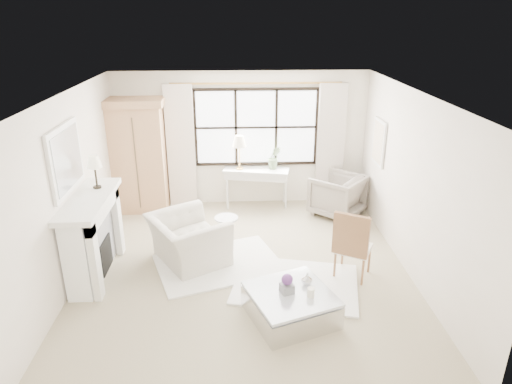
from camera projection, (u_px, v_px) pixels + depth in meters
floor at (245, 270)px, 7.09m from camera, size 5.50×5.50×0.00m
ceiling at (243, 95)px, 6.10m from camera, size 5.50×5.50×0.00m
wall_back at (241, 139)px, 9.15m from camera, size 5.00×0.00×5.00m
wall_front at (250, 301)px, 4.04m from camera, size 5.00×0.00×5.00m
wall_left at (69, 192)px, 6.49m from camera, size 0.00×5.50×5.50m
wall_right at (414, 186)px, 6.70m from camera, size 0.00×5.50×5.50m
window_pane at (256, 127)px, 9.05m from camera, size 2.40×0.02×1.50m
window_frame at (256, 127)px, 9.04m from camera, size 2.50×0.04×1.50m
curtain_rod at (256, 83)px, 8.67m from camera, size 3.30×0.04×0.04m
curtain_left at (181, 147)px, 9.05m from camera, size 0.55×0.10×2.47m
curtain_right at (331, 145)px, 9.17m from camera, size 0.55×0.10×2.47m
fireplace at (91, 236)px, 6.76m from camera, size 0.58×1.66×1.26m
mirror_frame at (65, 159)px, 6.31m from camera, size 0.05×1.15×0.95m
mirror_glass at (68, 159)px, 6.31m from camera, size 0.02×1.00×0.80m
art_frame at (379, 142)px, 8.20m from camera, size 0.04×0.62×0.82m
art_canvas at (378, 142)px, 8.20m from camera, size 0.01×0.52×0.72m
mantel_lamp at (94, 163)px, 6.74m from camera, size 0.22×0.22×0.51m
armoire at (139, 155)px, 8.88m from camera, size 1.12×0.71×2.24m
console_table at (256, 188)px, 9.29m from camera, size 1.36×0.69×0.80m
console_lamp at (239, 142)px, 8.93m from camera, size 0.28×0.28×0.69m
orchid_plant at (274, 158)px, 9.07m from camera, size 0.26×0.22×0.47m
side_table at (226, 227)px, 7.76m from camera, size 0.40×0.40×0.51m
rug_left at (219, 264)px, 7.22m from camera, size 2.21×1.87×0.03m
rug_right at (296, 284)px, 6.70m from camera, size 2.02×1.69×0.03m
club_armchair at (188, 240)px, 7.21m from camera, size 1.48×1.53×0.76m
wingback_chair at (337, 195)px, 8.89m from camera, size 1.25×1.25×0.82m
french_chair at (352, 258)px, 6.82m from camera, size 0.66×0.66×1.08m
coffee_table at (291, 305)px, 5.93m from camera, size 1.29×1.29×0.38m
planter_box at (287, 288)px, 5.85m from camera, size 0.20×0.20×0.12m
planter_flowers at (287, 279)px, 5.80m from camera, size 0.15×0.15×0.15m
pillar_candle at (311, 292)px, 5.76m from camera, size 0.09×0.09×0.12m
coffee_vase at (307, 279)px, 6.01m from camera, size 0.17×0.17×0.15m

